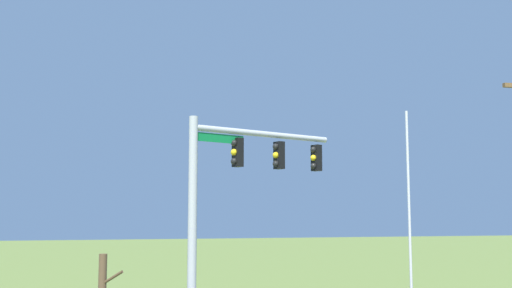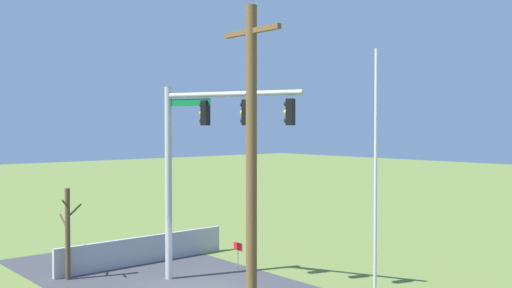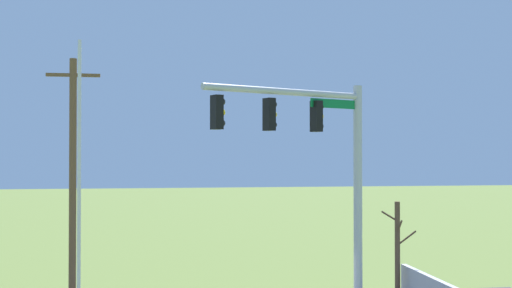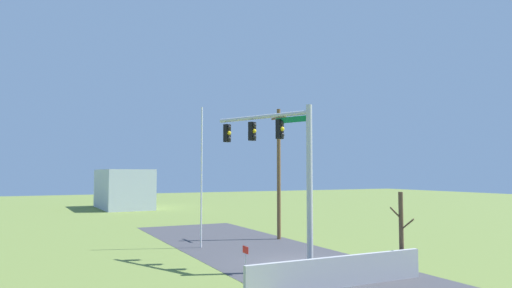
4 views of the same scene
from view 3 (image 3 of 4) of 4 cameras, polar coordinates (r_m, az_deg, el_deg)
The scene contains 4 objects.
signal_mast at distance 19.35m, azimuth 5.93°, elevation -1.25°, with size 5.36×2.56×7.69m.
flagpole at distance 17.29m, azimuth -15.94°, elevation -4.88°, with size 0.10×0.10×8.54m, color silver.
utility_pole at distance 23.29m, azimuth -16.47°, elevation -2.96°, with size 1.90×0.26×8.91m.
bare_tree at distance 24.40m, azimuth 12.87°, elevation -9.32°, with size 1.27×1.02×3.66m.
Camera 3 is at (-4.08, -19.69, 5.49)m, focal length 43.58 mm.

